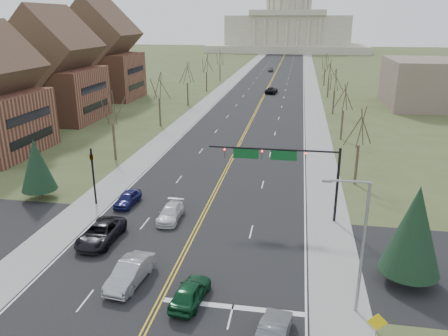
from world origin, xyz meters
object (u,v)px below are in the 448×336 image
at_px(signal_left, 93,170).
at_px(car_sb_outer_second, 128,199).
at_px(car_sb_inner_second, 170,213).
at_px(car_sb_inner_lead, 130,273).
at_px(warn_sign, 377,326).
at_px(car_nb_outer_lead, 273,334).
at_px(street_light, 359,239).
at_px(signal_mast, 283,161).
at_px(car_far_sb, 271,69).
at_px(car_far_nb, 271,90).
at_px(car_nb_inner_lead, 190,292).
at_px(car_sb_outer_lead, 101,233).

height_order(signal_left, car_sb_outer_second, signal_left).
height_order(signal_left, car_sb_inner_second, signal_left).
relative_size(car_sb_inner_lead, car_sb_outer_second, 1.24).
bearing_deg(warn_sign, car_nb_outer_lead, -179.26).
distance_m(street_light, warn_sign, 5.20).
bearing_deg(warn_sign, signal_mast, 109.07).
bearing_deg(car_sb_inner_second, signal_mast, 11.12).
bearing_deg(car_far_sb, street_light, -84.30).
height_order(street_light, car_far_sb, street_light).
relative_size(warn_sign, car_far_nb, 0.51).
xyz_separation_m(signal_mast, car_nb_inner_lead, (-5.36, -14.40, -4.99)).
distance_m(street_light, car_sb_outer_second, 25.46).
distance_m(car_sb_outer_second, car_far_nb, 74.73).
bearing_deg(signal_mast, street_light, -68.59).
height_order(car_sb_outer_lead, car_far_sb, car_sb_outer_lead).
relative_size(car_nb_outer_lead, car_sb_inner_lead, 0.93).
bearing_deg(car_sb_outer_lead, car_far_nb, 84.95).
height_order(car_sb_outer_lead, car_sb_inner_second, car_sb_outer_lead).
height_order(street_light, car_sb_inner_second, street_light).
relative_size(car_nb_outer_lead, car_far_nb, 0.83).
distance_m(signal_left, car_sb_outer_second, 4.50).
xyz_separation_m(car_sb_outer_second, car_far_nb, (9.71, 74.10, 0.09)).
bearing_deg(car_sb_inner_lead, signal_left, 130.61).
bearing_deg(car_sb_outer_second, car_far_nb, 86.45).
bearing_deg(car_sb_inner_lead, signal_mast, 58.30).
bearing_deg(car_sb_outer_lead, car_far_sb, 88.87).
bearing_deg(warn_sign, car_far_sb, 96.29).
relative_size(street_light, car_sb_outer_lead, 1.57).
relative_size(car_far_nb, car_far_sb, 1.33).
bearing_deg(warn_sign, car_sb_inner_second, 137.02).
height_order(car_nb_outer_lead, car_sb_outer_lead, car_sb_outer_lead).
relative_size(car_sb_outer_lead, car_far_nb, 1.02).
height_order(car_sb_inner_second, car_far_nb, car_far_nb).
bearing_deg(signal_mast, car_sb_inner_second, -167.56).
bearing_deg(car_sb_inner_lead, car_nb_inner_lead, -10.43).
distance_m(car_nb_outer_lead, car_far_nb, 92.22).
distance_m(warn_sign, car_nb_outer_lead, 5.78).
bearing_deg(car_sb_inner_lead, car_sb_inner_second, 97.19).
distance_m(warn_sign, car_far_nb, 92.72).
bearing_deg(car_far_sb, car_sb_inner_lead, -90.74).
distance_m(signal_mast, car_far_sb, 124.03).
height_order(car_nb_inner_lead, car_sb_inner_second, car_nb_inner_lead).
height_order(car_sb_inner_lead, car_sb_outer_second, car_sb_inner_lead).
bearing_deg(signal_left, car_far_nb, 80.06).
bearing_deg(car_sb_outer_second, car_sb_inner_lead, -63.76).
bearing_deg(signal_left, car_far_sb, 85.62).
relative_size(warn_sign, car_sb_outer_second, 0.70).
bearing_deg(car_nb_outer_lead, warn_sign, -171.92).
relative_size(street_light, warn_sign, 3.17).
relative_size(street_light, car_nb_inner_lead, 2.03).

